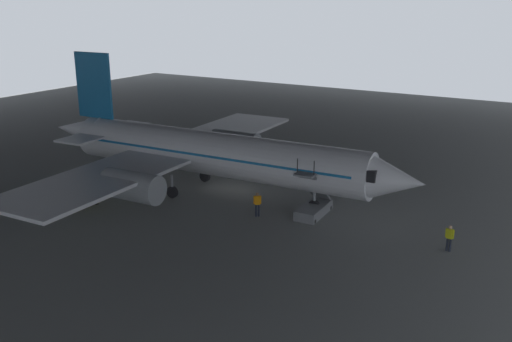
% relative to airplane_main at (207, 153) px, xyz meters
% --- Properties ---
extents(ground_plane, '(110.00, 110.00, 0.00)m').
position_rel_airplane_main_xyz_m(ground_plane, '(0.79, -1.23, -3.25)').
color(ground_plane, slate).
extents(airplane_main, '(31.41, 32.57, 10.37)m').
position_rel_airplane_main_xyz_m(airplane_main, '(0.00, 0.00, 0.00)').
color(airplane_main, white).
rests_on(airplane_main, ground_plane).
extents(boarding_stairs, '(4.03, 1.67, 4.43)m').
position_rel_airplane_main_xyz_m(boarding_stairs, '(-0.08, -9.10, -2.54)').
color(boarding_stairs, slate).
rests_on(boarding_stairs, ground_plane).
extents(crew_worker_near_nose, '(0.29, 0.54, 1.66)m').
position_rel_airplane_main_xyz_m(crew_worker_near_nose, '(-1.26, -18.62, -2.30)').
color(crew_worker_near_nose, '#232838').
rests_on(crew_worker_near_nose, ground_plane).
extents(crew_worker_by_stairs, '(0.38, 0.47, 1.77)m').
position_rel_airplane_main_xyz_m(crew_worker_by_stairs, '(-2.33, -5.86, -2.23)').
color(crew_worker_by_stairs, '#232838').
rests_on(crew_worker_by_stairs, ground_plane).
extents(baggage_tug, '(1.83, 2.46, 0.90)m').
position_rel_airplane_main_xyz_m(baggage_tug, '(-6.70, 6.48, -2.72)').
color(baggage_tug, yellow).
rests_on(baggage_tug, ground_plane).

